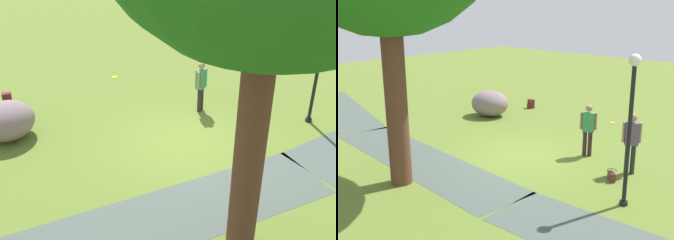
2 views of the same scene
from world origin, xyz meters
The scene contains 9 objects.
ground_plane centered at (0.00, 0.00, 0.00)m, with size 48.00×48.00×0.00m, color #5C722A.
footpath_segment_mid centered at (1.98, 2.37, 0.00)m, with size 8.11×2.44×0.01m.
lamp_post centered at (-3.98, 0.76, 2.21)m, with size 0.28×0.28×3.59m.
lawn_boulder centered at (4.18, -2.76, 0.54)m, with size 1.97×1.88×1.09m.
woman_with_handbag centered at (-3.13, -1.09, 1.02)m, with size 0.45×0.40×1.76m.
man_near_boulder centered at (-1.48, -1.48, 0.96)m, with size 0.45×0.40×1.65m.
handbag_on_grass centered at (-3.04, -0.30, 0.14)m, with size 0.38×0.38×0.31m.
spare_backpack_on_lawn centered at (3.81, -5.00, 0.19)m, with size 0.32×0.31×0.40m.
frisbee_on_grass centered at (-0.15, -5.36, 0.01)m, with size 0.22×0.22×0.02m.
Camera 1 is at (5.27, 8.30, 6.17)m, focal length 44.31 mm.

